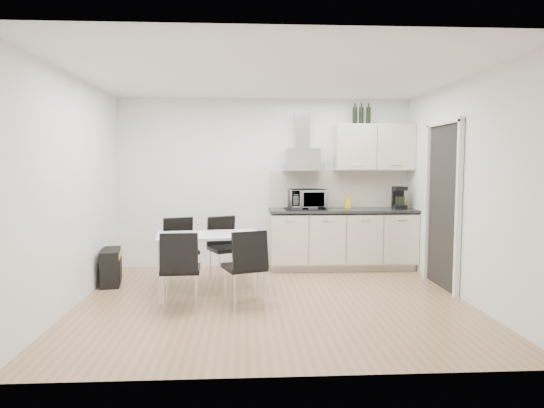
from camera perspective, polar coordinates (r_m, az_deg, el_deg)
The scene contains 15 objects.
ground at distance 5.77m, azimuth 0.16°, elevation -11.40°, with size 4.50×4.50×0.00m, color #A87E56.
wall_back at distance 7.54m, azimuth -0.75°, elevation 2.46°, with size 4.50×0.10×2.60m, color white.
wall_front at distance 3.56m, azimuth 2.09°, elevation -0.26°, with size 4.50×0.10×2.60m, color white.
wall_left at distance 5.86m, azimuth -22.37°, elevation 1.40°, with size 0.10×4.00×2.60m, color white.
wall_right at distance 6.11m, azimuth 21.73°, elevation 1.55°, with size 0.10×4.00×2.60m, color white.
ceiling at distance 5.63m, azimuth 0.16°, elevation 14.93°, with size 4.50×4.50×0.00m, color white.
doorway at distance 6.62m, azimuth 19.34°, elevation -0.32°, with size 0.08×1.04×2.10m, color white.
kitchenette at distance 7.46m, azimuth 8.50°, elevation -1.23°, with size 2.22×0.64×2.52m.
dining_table at distance 5.98m, azimuth -7.44°, elevation -4.43°, with size 1.33×0.87×0.75m.
chair_far_left at distance 6.57m, azimuth -10.65°, elevation -5.54°, with size 0.44×0.50×0.88m, color black, non-canonical shape.
chair_far_right at distance 6.65m, azimuth -5.37°, elevation -5.35°, with size 0.44×0.50×0.88m, color black, non-canonical shape.
chair_near_left at distance 5.46m, azimuth -10.70°, elevation -7.67°, with size 0.44×0.50×0.88m, color black, non-canonical shape.
chair_near_right at distance 5.49m, azimuth -3.30°, elevation -7.53°, with size 0.44×0.50×0.88m, color black, non-canonical shape.
guitar_amp at distance 6.84m, azimuth -18.43°, elevation -7.03°, with size 0.35×0.60×0.47m.
floor_speaker at distance 7.57m, azimuth -3.08°, elevation -6.23°, with size 0.19×0.17×0.32m, color black.
Camera 1 is at (-0.33, -5.53, 1.62)m, focal length 32.00 mm.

